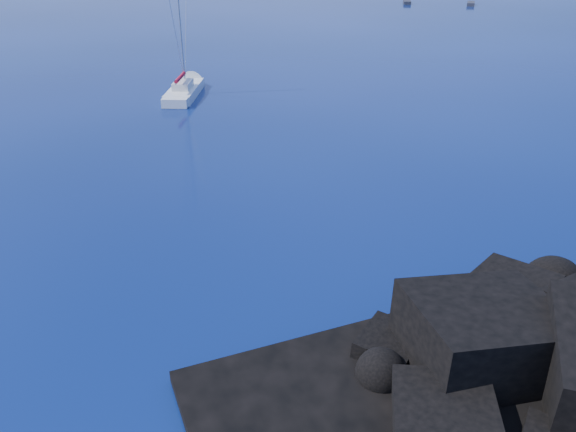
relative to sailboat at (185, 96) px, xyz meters
name	(u,v)px	position (x,y,z in m)	size (l,w,h in m)	color
surf_foam	(338,395)	(11.74, -39.66, 0.00)	(10.00, 8.00, 0.06)	white
sailboat	(185,96)	(0.00, 0.00, 0.00)	(2.50, 11.94, 12.51)	white
distant_boat_a	(407,4)	(36.74, 79.44, 0.00)	(1.54, 4.94, 0.66)	#28282D
distant_boat_b	(471,5)	(50.11, 76.25, 0.00)	(1.57, 5.06, 0.67)	#2B2A30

